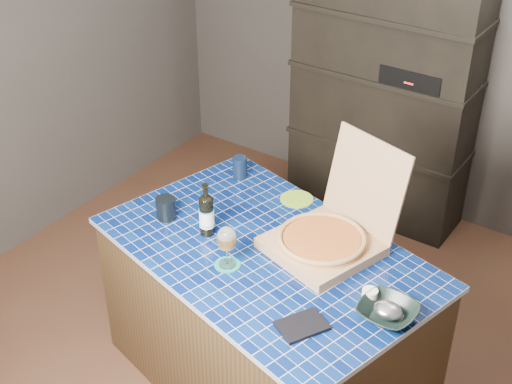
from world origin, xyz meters
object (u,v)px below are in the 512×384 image
Objects in this scene: mead_bottle at (207,214)px; dvd_case at (302,326)px; pizza_box at (326,236)px; wine_glass at (227,240)px; bowl at (387,312)px; kitchen_island at (266,319)px.

dvd_case is at bearing -22.53° from mead_bottle.
pizza_box reaches higher than wine_glass.
wine_glass is 0.53m from dvd_case.
pizza_box reaches higher than mead_bottle.
mead_bottle is at bearing 147.51° from wine_glass.
bowl is (0.26, 0.25, 0.02)m from dvd_case.
wine_glass is 0.76m from bowl.
dvd_case is (0.41, -0.35, 0.43)m from kitchen_island.
kitchen_island is 0.57m from pizza_box.
pizza_box is at bearing 51.82° from kitchen_island.
bowl is at bearing 5.89° from kitchen_island.
mead_bottle reaches higher than kitchen_island.
wine_glass is (-0.08, -0.19, 0.57)m from kitchen_island.
kitchen_island is at bearing 9.03° from mead_bottle.
mead_bottle is 0.27m from wine_glass.
pizza_box is 2.32× the size of mead_bottle.
bowl is (0.67, -0.10, 0.46)m from kitchen_island.
wine_glass is (-0.30, -0.36, 0.07)m from pizza_box.
pizza_box is 0.58m from mead_bottle.
kitchen_island is at bearing 167.58° from dvd_case.
wine_glass is at bearing -172.76° from bowl.
mead_bottle reaches higher than dvd_case.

